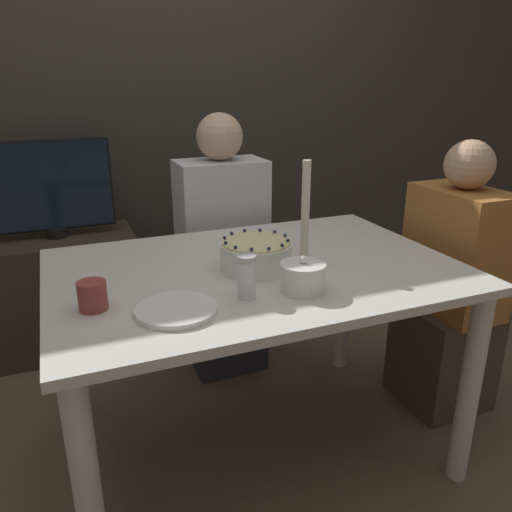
% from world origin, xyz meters
% --- Properties ---
extents(ground_plane, '(12.00, 12.00, 0.00)m').
position_xyz_m(ground_plane, '(0.00, 0.00, 0.00)').
color(ground_plane, brown).
extents(wall_behind, '(8.00, 0.05, 2.60)m').
position_xyz_m(wall_behind, '(0.00, 1.40, 1.30)').
color(wall_behind, '#38332D').
rests_on(wall_behind, ground_plane).
extents(dining_table, '(1.36, 0.93, 0.76)m').
position_xyz_m(dining_table, '(0.00, 0.00, 0.64)').
color(dining_table, beige).
rests_on(dining_table, ground_plane).
extents(cake, '(0.24, 0.24, 0.11)m').
position_xyz_m(cake, '(-0.01, -0.02, 0.81)').
color(cake, white).
rests_on(cake, dining_table).
extents(sugar_bowl, '(0.14, 0.14, 0.11)m').
position_xyz_m(sugar_bowl, '(0.05, -0.24, 0.81)').
color(sugar_bowl, white).
rests_on(sugar_bowl, dining_table).
extents(sugar_shaker, '(0.06, 0.06, 0.13)m').
position_xyz_m(sugar_shaker, '(-0.12, -0.22, 0.83)').
color(sugar_shaker, white).
rests_on(sugar_shaker, dining_table).
extents(plate_stack, '(0.23, 0.23, 0.02)m').
position_xyz_m(plate_stack, '(-0.34, -0.24, 0.77)').
color(plate_stack, white).
rests_on(plate_stack, dining_table).
extents(candle, '(0.06, 0.06, 0.35)m').
position_xyz_m(candle, '(0.17, -0.02, 0.91)').
color(candle, tan).
rests_on(candle, dining_table).
extents(cup, '(0.08, 0.08, 0.08)m').
position_xyz_m(cup, '(-0.54, -0.14, 0.80)').
color(cup, '#993D33').
rests_on(cup, dining_table).
extents(person_man_blue_shirt, '(0.40, 0.34, 1.23)m').
position_xyz_m(person_man_blue_shirt, '(0.10, 0.67, 0.54)').
color(person_man_blue_shirt, '#2D2D38').
rests_on(person_man_blue_shirt, ground_plane).
extents(person_woman_floral, '(0.34, 0.40, 1.15)m').
position_xyz_m(person_woman_floral, '(0.88, -0.01, 0.49)').
color(person_woman_floral, '#473D33').
rests_on(person_woman_floral, ground_plane).
extents(side_cabinet, '(0.74, 0.43, 0.61)m').
position_xyz_m(side_cabinet, '(-0.62, 1.14, 0.30)').
color(side_cabinet, '#382D23').
rests_on(side_cabinet, ground_plane).
extents(tv_monitor, '(0.59, 0.10, 0.48)m').
position_xyz_m(tv_monitor, '(-0.62, 1.14, 0.86)').
color(tv_monitor, black).
rests_on(tv_monitor, side_cabinet).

